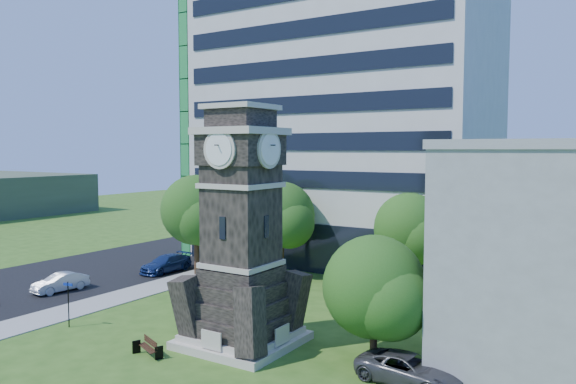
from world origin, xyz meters
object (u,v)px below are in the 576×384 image
Objects in this scene: clock_tower at (242,242)px; car_street_north at (166,264)px; park_bench at (148,347)px; car_street_mid at (60,283)px; street_sign at (68,299)px; car_east_lot at (409,369)px.

car_street_north is (-15.55, 10.29, -4.59)m from clock_tower.
car_street_north is 2.90× the size of park_bench.
car_street_north is (1.74, 8.59, 0.05)m from car_street_mid.
clock_tower is 4.71× the size of street_sign.
park_bench is 0.63× the size of street_sign.
clock_tower reaches higher than park_bench.
clock_tower is 7.48× the size of park_bench.
car_street_mid is 2.36× the size of park_bench.
car_east_lot is 2.79× the size of park_bench.
car_east_lot is 1.76× the size of street_sign.
street_sign reaches higher than car_street_north.
clock_tower is 2.58× the size of car_street_north.
clock_tower is at bearing 0.80° from car_street_mid.
car_street_mid is at bearing 136.24° from street_sign.
park_bench is (14.45, -5.48, -0.19)m from car_street_mid.
clock_tower reaches higher than street_sign.
car_street_mid is at bearing 174.38° from clock_tower.
clock_tower is 2.68× the size of car_east_lot.
clock_tower is 19.20m from car_street_north.
street_sign is (-18.89, -2.90, 0.99)m from car_east_lot.
car_east_lot is at bearing -22.29° from car_street_north.
car_street_mid reaches higher than car_east_lot.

